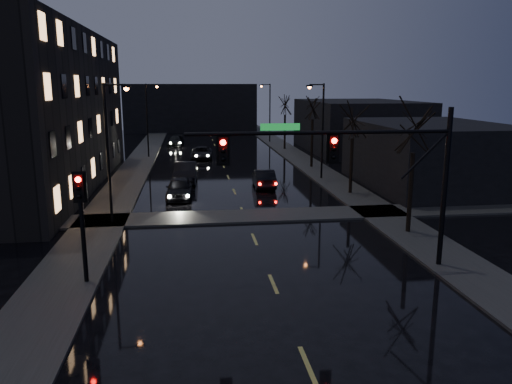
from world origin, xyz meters
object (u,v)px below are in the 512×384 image
object	(u,v)px
oncoming_car_b	(185,173)
lead_car	(264,178)
oncoming_car_a	(179,188)
oncoming_car_c	(202,153)
oncoming_car_d	(176,141)

from	to	relation	value
oncoming_car_b	lead_car	xyz separation A→B (m)	(6.09, -2.81, -0.11)
oncoming_car_a	oncoming_car_c	xyz separation A→B (m)	(2.03, 19.02, -0.08)
oncoming_car_a	oncoming_car_d	size ratio (longest dim) A/B	0.98
oncoming_car_a	lead_car	world-z (taller)	oncoming_car_a
oncoming_car_a	oncoming_car_b	world-z (taller)	oncoming_car_b
oncoming_car_a	oncoming_car_d	world-z (taller)	oncoming_car_a
oncoming_car_d	lead_car	xyz separation A→B (m)	(7.54, -28.16, 0.07)
oncoming_car_b	lead_car	bearing A→B (deg)	-21.87
oncoming_car_a	oncoming_car_b	xyz separation A→B (m)	(0.40, 5.92, 0.08)
oncoming_car_c	lead_car	world-z (taller)	lead_car
oncoming_car_a	lead_car	xyz separation A→B (m)	(6.49, 3.11, -0.03)
oncoming_car_a	lead_car	size ratio (longest dim) A/B	1.00
oncoming_car_c	oncoming_car_d	bearing A→B (deg)	106.78
oncoming_car_a	oncoming_car_b	bearing A→B (deg)	87.80
oncoming_car_a	oncoming_car_d	bearing A→B (deg)	93.59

